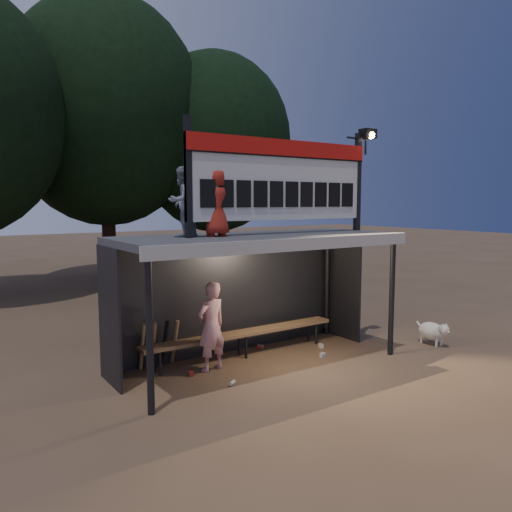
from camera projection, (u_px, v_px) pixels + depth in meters
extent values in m
plane|color=#503928|center=(259.00, 364.00, 8.89)|extent=(80.00, 80.00, 0.00)
imported|color=white|center=(211.00, 326.00, 8.51)|extent=(0.62, 0.47, 1.54)
imported|color=gray|center=(182.00, 202.00, 8.00)|extent=(0.67, 0.60, 1.13)
imported|color=maroon|center=(217.00, 203.00, 8.14)|extent=(0.57, 0.41, 1.09)
cube|color=#3C3C3E|center=(259.00, 238.00, 8.64)|extent=(5.00, 2.00, 0.12)
cube|color=beige|center=(296.00, 245.00, 7.80)|extent=(5.10, 0.06, 0.20)
cylinder|color=black|center=(150.00, 336.00, 6.69)|extent=(0.10, 0.10, 2.20)
cylinder|color=black|center=(392.00, 297.00, 9.36)|extent=(0.10, 0.10, 2.20)
cylinder|color=black|center=(108.00, 311.00, 8.18)|extent=(0.10, 0.10, 2.20)
cylinder|color=black|center=(327.00, 284.00, 10.84)|extent=(0.10, 0.10, 2.20)
cube|color=black|center=(230.00, 295.00, 9.59)|extent=(5.00, 0.04, 2.20)
cube|color=black|center=(109.00, 317.00, 7.79)|extent=(0.04, 1.00, 2.20)
cube|color=black|center=(343.00, 286.00, 10.57)|extent=(0.04, 1.00, 2.20)
cylinder|color=black|center=(230.00, 241.00, 9.48)|extent=(5.00, 0.06, 0.06)
cube|color=black|center=(188.00, 177.00, 7.78)|extent=(0.10, 0.10, 1.90)
cube|color=black|center=(358.00, 182.00, 9.84)|extent=(0.10, 0.10, 1.90)
cube|color=silver|center=(283.00, 180.00, 8.81)|extent=(3.80, 0.08, 1.40)
cube|color=red|center=(285.00, 148.00, 8.71)|extent=(3.80, 0.04, 0.28)
cube|color=black|center=(285.00, 156.00, 8.72)|extent=(3.80, 0.02, 0.03)
cube|color=black|center=(208.00, 193.00, 7.95)|extent=(0.27, 0.03, 0.45)
cube|color=black|center=(226.00, 194.00, 8.13)|extent=(0.27, 0.03, 0.45)
cube|color=black|center=(244.00, 194.00, 8.32)|extent=(0.27, 0.03, 0.45)
cube|color=black|center=(261.00, 194.00, 8.51)|extent=(0.27, 0.03, 0.45)
cube|color=black|center=(277.00, 194.00, 8.70)|extent=(0.27, 0.03, 0.45)
cube|color=black|center=(292.00, 194.00, 8.89)|extent=(0.27, 0.03, 0.45)
cube|color=black|center=(307.00, 194.00, 9.08)|extent=(0.27, 0.03, 0.45)
cube|color=black|center=(321.00, 195.00, 9.27)|extent=(0.27, 0.03, 0.45)
cube|color=black|center=(334.00, 195.00, 9.46)|extent=(0.27, 0.03, 0.45)
cube|color=black|center=(347.00, 195.00, 9.64)|extent=(0.27, 0.03, 0.45)
cylinder|color=black|center=(357.00, 138.00, 9.72)|extent=(0.50, 0.04, 0.04)
cylinder|color=black|center=(366.00, 147.00, 9.87)|extent=(0.04, 0.04, 0.30)
cube|color=black|center=(368.00, 134.00, 9.80)|extent=(0.30, 0.22, 0.18)
sphere|color=#FFD88C|center=(371.00, 135.00, 9.73)|extent=(0.14, 0.14, 0.14)
cube|color=brown|center=(243.00, 333.00, 9.29)|extent=(4.00, 0.35, 0.06)
cylinder|color=black|center=(160.00, 363.00, 8.27)|extent=(0.05, 0.05, 0.45)
cylinder|color=black|center=(155.00, 359.00, 8.47)|extent=(0.05, 0.05, 0.45)
cylinder|color=black|center=(246.00, 346.00, 9.22)|extent=(0.05, 0.05, 0.45)
cylinder|color=black|center=(239.00, 343.00, 9.41)|extent=(0.05, 0.05, 0.45)
cylinder|color=black|center=(316.00, 333.00, 10.16)|extent=(0.05, 0.05, 0.45)
cylinder|color=black|center=(309.00, 330.00, 10.36)|extent=(0.05, 0.05, 0.45)
cylinder|color=black|center=(109.00, 223.00, 18.70)|extent=(0.50, 0.50, 4.18)
ellipsoid|color=black|center=(105.00, 111.00, 18.25)|extent=(7.22, 7.22, 8.36)
cylinder|color=#302215|center=(215.00, 230.00, 20.13)|extent=(0.50, 0.50, 3.52)
ellipsoid|color=black|center=(214.00, 143.00, 19.76)|extent=(6.08, 6.08, 7.04)
ellipsoid|color=silver|center=(432.00, 331.00, 10.13)|extent=(0.36, 0.58, 0.36)
sphere|color=white|center=(444.00, 330.00, 9.89)|extent=(0.22, 0.22, 0.22)
cone|color=beige|center=(448.00, 332.00, 9.81)|extent=(0.10, 0.10, 0.10)
cone|color=silver|center=(443.00, 325.00, 9.84)|extent=(0.06, 0.06, 0.07)
cone|color=silver|center=(446.00, 325.00, 9.89)|extent=(0.06, 0.06, 0.07)
cylinder|color=beige|center=(436.00, 342.00, 9.96)|extent=(0.05, 0.05, 0.18)
cylinder|color=#EFE6CE|center=(441.00, 341.00, 10.05)|extent=(0.05, 0.05, 0.18)
cylinder|color=beige|center=(421.00, 338.00, 10.25)|extent=(0.05, 0.05, 0.18)
cylinder|color=beige|center=(426.00, 337.00, 10.34)|extent=(0.05, 0.05, 0.18)
cylinder|color=silver|center=(420.00, 325.00, 10.37)|extent=(0.04, 0.16, 0.14)
cylinder|color=#A7844E|center=(142.00, 347.00, 8.49)|extent=(0.07, 0.27, 0.84)
cylinder|color=#9F704A|center=(153.00, 345.00, 8.60)|extent=(0.08, 0.30, 0.83)
cylinder|color=black|center=(164.00, 343.00, 8.71)|extent=(0.08, 0.33, 0.83)
cylinder|color=olive|center=(175.00, 341.00, 8.82)|extent=(0.07, 0.35, 0.82)
cube|color=#A12A1B|center=(191.00, 373.00, 8.31)|extent=(0.10, 0.12, 0.08)
cylinder|color=#BCBCC1|center=(261.00, 346.00, 9.89)|extent=(0.12, 0.14, 0.07)
cube|color=beige|center=(321.00, 346.00, 9.90)|extent=(0.08, 0.11, 0.08)
cylinder|color=red|center=(259.00, 347.00, 9.84)|extent=(0.13, 0.09, 0.07)
cube|color=#B4B4B9|center=(323.00, 355.00, 9.30)|extent=(0.10, 0.07, 0.08)
cylinder|color=beige|center=(232.00, 383.00, 7.89)|extent=(0.14, 0.12, 0.07)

